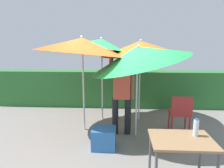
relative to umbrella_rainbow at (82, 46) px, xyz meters
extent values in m
plane|color=gray|center=(0.66, -0.28, -1.95)|extent=(24.00, 24.00, 0.00)
cube|color=#2D7033|center=(0.66, 2.02, -1.37)|extent=(8.00, 0.70, 1.16)
cylinder|color=silver|center=(0.01, -0.02, -1.06)|extent=(0.04, 0.04, 1.77)
cone|color=#EA5919|center=(0.00, 0.00, 0.00)|extent=(2.10, 2.09, 0.67)
sphere|color=silver|center=(-0.01, 0.02, 0.20)|extent=(0.05, 0.05, 0.05)
cylinder|color=silver|center=(1.35, 0.74, -1.09)|extent=(0.04, 0.04, 1.72)
cone|color=#EA5919|center=(1.35, 0.73, -0.05)|extent=(2.07, 2.05, 0.47)
sphere|color=silver|center=(1.35, 0.72, 0.15)|extent=(0.05, 0.05, 0.05)
cylinder|color=silver|center=(1.21, -0.24, -1.15)|extent=(0.04, 0.04, 1.59)
cone|color=green|center=(1.21, -0.29, -0.18)|extent=(2.12, 2.08, 0.93)
sphere|color=silver|center=(1.22, -0.33, 0.01)|extent=(0.05, 0.05, 0.05)
cylinder|color=silver|center=(0.36, 0.71, -1.01)|extent=(0.04, 0.04, 1.89)
cone|color=green|center=(0.36, 0.73, 0.06)|extent=(1.44, 1.42, 0.54)
sphere|color=silver|center=(0.35, 0.75, 0.20)|extent=(0.05, 0.05, 0.05)
cylinder|color=black|center=(0.75, -0.19, -1.54)|extent=(0.14, 0.14, 0.82)
cylinder|color=black|center=(1.03, -0.19, -1.54)|extent=(0.14, 0.14, 0.82)
cube|color=#E04C38|center=(0.89, -0.19, -0.85)|extent=(0.36, 0.22, 0.56)
sphere|color=#8C6647|center=(0.89, -0.19, -0.46)|extent=(0.22, 0.22, 0.22)
cylinder|color=#E04C38|center=(0.66, -0.19, -0.35)|extent=(0.09, 0.09, 0.56)
cylinder|color=#8C6647|center=(1.12, -0.19, -0.87)|extent=(0.09, 0.09, 0.52)
cylinder|color=#B72D2D|center=(2.40, 0.14, -1.73)|extent=(0.04, 0.04, 0.44)
cylinder|color=#B72D2D|center=(2.02, 0.16, -1.73)|extent=(0.04, 0.04, 0.44)
cylinder|color=#B72D2D|center=(2.38, -0.24, -1.73)|extent=(0.04, 0.04, 0.44)
cylinder|color=#B72D2D|center=(2.00, -0.22, -1.73)|extent=(0.04, 0.04, 0.44)
cube|color=#B72D2D|center=(2.20, -0.04, -1.48)|extent=(0.47, 0.47, 0.05)
cube|color=#B72D2D|center=(2.19, -0.24, -1.26)|extent=(0.44, 0.07, 0.40)
cube|color=#2D6BB7|center=(0.55, -0.86, -1.75)|extent=(0.45, 0.39, 0.40)
cube|color=#9E7A4C|center=(1.78, -0.83, -1.79)|extent=(0.42, 0.31, 0.32)
cylinder|color=#4C4C51|center=(2.04, -1.72, -1.58)|extent=(0.04, 0.04, 0.74)
cylinder|color=#4C4C51|center=(1.32, -1.72, -1.58)|extent=(0.04, 0.04, 0.74)
cube|color=#99724C|center=(1.68, -1.98, -1.20)|extent=(0.80, 0.60, 0.03)
cylinder|color=silver|center=(1.88, -1.88, -1.07)|extent=(0.07, 0.07, 0.22)
cylinder|color=#2D60B7|center=(1.88, -1.88, -0.95)|extent=(0.04, 0.04, 0.02)
camera|label=1|loc=(0.91, -4.42, 0.00)|focal=31.95mm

